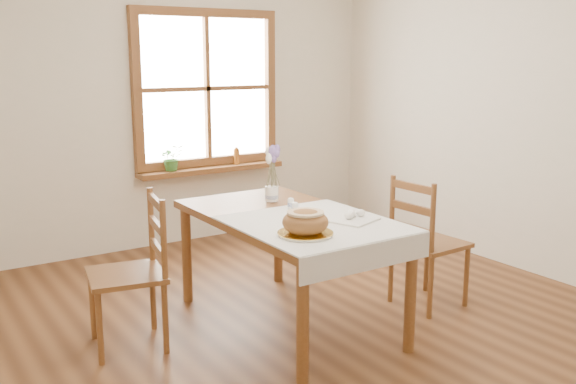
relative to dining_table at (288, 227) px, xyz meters
name	(u,v)px	position (x,y,z in m)	size (l,w,h in m)	color
ground	(314,340)	(0.00, -0.30, -0.66)	(5.00, 5.00, 0.00)	brown
room_walls	(316,64)	(0.00, -0.30, 1.04)	(4.60, 5.10, 2.65)	silver
window	(207,89)	(0.50, 2.17, 0.79)	(1.46, 0.08, 1.46)	brown
window_sill	(212,169)	(0.50, 2.10, 0.03)	(1.46, 0.20, 0.05)	brown
dining_table	(288,227)	(0.00, 0.00, 0.00)	(0.90, 1.60, 0.75)	brown
table_linen	(315,224)	(0.00, -0.30, 0.09)	(0.91, 0.99, 0.01)	white
chair_left	(126,273)	(-1.00, 0.26, -0.19)	(0.44, 0.46, 0.95)	brown
chair_right	(430,241)	(1.03, -0.26, -0.20)	(0.44, 0.46, 0.94)	brown
bread_plate	(305,234)	(-0.20, -0.48, 0.10)	(0.31, 0.31, 0.02)	white
bread_loaf	(305,220)	(-0.20, -0.48, 0.18)	(0.26, 0.26, 0.15)	#A3723A
egg_napkin	(354,220)	(0.23, -0.38, 0.10)	(0.27, 0.23, 0.01)	white
eggs	(354,215)	(0.23, -0.38, 0.13)	(0.21, 0.19, 0.05)	white
salt_shaker	(295,208)	(0.01, -0.06, 0.14)	(0.05, 0.05, 0.09)	white
pepper_shaker	(291,203)	(0.07, 0.08, 0.14)	(0.04, 0.04, 0.08)	white
flower_vase	(272,195)	(0.10, 0.37, 0.14)	(0.09, 0.09, 0.10)	white
lavender_bouquet	(272,166)	(0.10, 0.37, 0.34)	(0.17, 0.17, 0.31)	#755BA1
potted_plant	(172,161)	(0.09, 2.10, 0.14)	(0.22, 0.24, 0.19)	#38742E
amber_bottle	(236,156)	(0.77, 2.10, 0.13)	(0.06, 0.06, 0.17)	#AB611F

